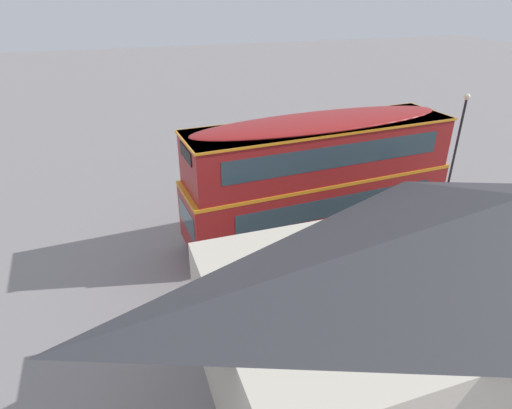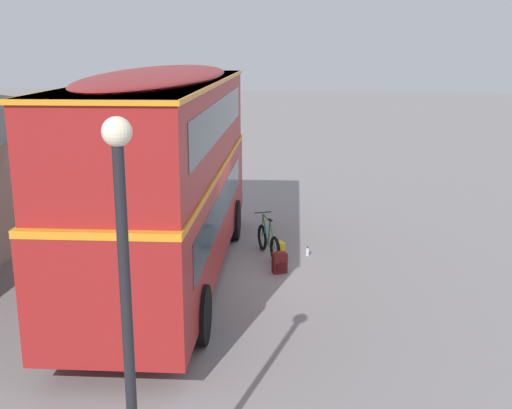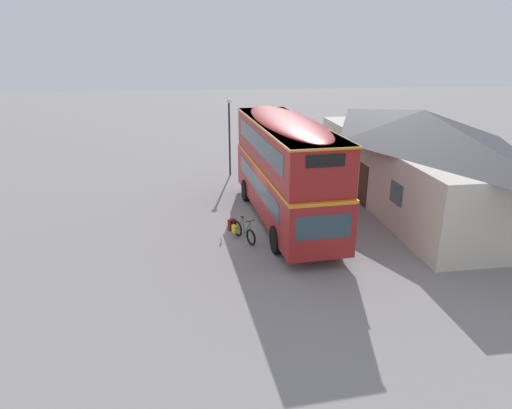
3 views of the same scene
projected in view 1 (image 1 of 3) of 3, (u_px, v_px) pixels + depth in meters
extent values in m
plane|color=gray|center=(290.00, 222.00, 18.38)|extent=(120.00, 120.00, 0.00)
cylinder|color=black|center=(252.00, 254.00, 15.19)|extent=(1.12, 0.36, 1.10)
cylinder|color=black|center=(230.00, 223.00, 17.16)|extent=(1.12, 0.36, 1.10)
cylinder|color=black|center=(400.00, 220.00, 17.34)|extent=(1.12, 0.36, 1.10)
cylinder|color=black|center=(365.00, 196.00, 19.30)|extent=(1.12, 0.36, 1.10)
cube|color=maroon|center=(317.00, 200.00, 16.81)|extent=(10.38, 3.27, 2.10)
cube|color=orange|center=(318.00, 174.00, 16.32)|extent=(10.40, 3.29, 0.12)
cube|color=maroon|center=(320.00, 149.00, 15.88)|extent=(10.07, 3.19, 1.90)
ellipsoid|color=maroon|center=(322.00, 122.00, 15.41)|extent=(9.87, 3.13, 0.36)
cube|color=#2D424C|center=(187.00, 218.00, 14.97)|extent=(0.21, 2.05, 0.90)
cube|color=black|center=(186.00, 154.00, 13.96)|extent=(0.16, 1.38, 0.44)
cube|color=#2D424C|center=(306.00, 180.00, 17.77)|extent=(7.95, 0.64, 0.76)
cube|color=#2D424C|center=(305.00, 136.00, 16.81)|extent=(8.36, 0.67, 0.80)
cube|color=#2D424C|center=(339.00, 206.00, 15.72)|extent=(7.95, 0.64, 0.76)
cube|color=#2D424C|center=(338.00, 156.00, 14.81)|extent=(8.36, 0.67, 0.80)
cube|color=orange|center=(322.00, 125.00, 15.47)|extent=(10.18, 3.28, 0.08)
torus|color=black|center=(243.00, 215.00, 18.23)|extent=(0.65, 0.35, 0.68)
torus|color=black|center=(262.00, 207.00, 18.88)|extent=(0.65, 0.35, 0.68)
cylinder|color=#B2B2B7|center=(243.00, 215.00, 18.23)|extent=(0.09, 0.11, 0.05)
cylinder|color=#B2B2B7|center=(262.00, 207.00, 18.88)|extent=(0.09, 0.11, 0.05)
cylinder|color=#2D6B38|center=(248.00, 206.00, 18.27)|extent=(0.47, 0.24, 0.72)
cylinder|color=#2D6B38|center=(250.00, 198.00, 18.16)|extent=(0.57, 0.28, 0.05)
cylinder|color=#2D6B38|center=(254.00, 204.00, 18.46)|extent=(0.17, 0.10, 0.69)
cylinder|color=#2D6B38|center=(257.00, 209.00, 18.73)|extent=(0.53, 0.26, 0.09)
cylinder|color=#2D6B38|center=(259.00, 202.00, 18.62)|extent=(0.42, 0.21, 0.64)
cylinder|color=#2D6B38|center=(244.00, 208.00, 18.10)|extent=(0.10, 0.07, 0.65)
cylinder|color=black|center=(244.00, 199.00, 17.95)|extent=(0.21, 0.43, 0.03)
ellipsoid|color=black|center=(255.00, 196.00, 18.34)|extent=(0.28, 0.20, 0.06)
cube|color=yellow|center=(259.00, 205.00, 18.97)|extent=(0.31, 0.24, 0.32)
cylinder|color=#338CBF|center=(248.00, 206.00, 18.27)|extent=(0.07, 0.07, 0.18)
cube|color=maroon|center=(275.00, 205.00, 19.27)|extent=(0.34, 0.39, 0.49)
ellipsoid|color=maroon|center=(275.00, 200.00, 19.16)|extent=(0.32, 0.37, 0.10)
cube|color=#471111|center=(277.00, 205.00, 19.37)|extent=(0.14, 0.23, 0.17)
cylinder|color=black|center=(272.00, 205.00, 19.25)|extent=(0.05, 0.05, 0.39)
cylinder|color=black|center=(275.00, 206.00, 19.13)|extent=(0.05, 0.05, 0.39)
cylinder|color=silver|center=(243.00, 206.00, 19.45)|extent=(0.08, 0.08, 0.21)
cylinder|color=black|center=(243.00, 204.00, 19.40)|extent=(0.05, 0.05, 0.03)
cube|color=beige|center=(495.00, 303.00, 11.18)|extent=(14.70, 5.84, 3.29)
cube|color=#3D2319|center=(421.00, 263.00, 13.81)|extent=(1.10, 0.06, 2.10)
cube|color=#2D424C|center=(318.00, 265.00, 12.41)|extent=(1.10, 0.06, 0.90)
cylinder|color=black|center=(456.00, 147.00, 20.27)|extent=(0.11, 0.11, 4.39)
sphere|color=#F2E5BF|center=(467.00, 97.00, 19.22)|extent=(0.28, 0.28, 0.28)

